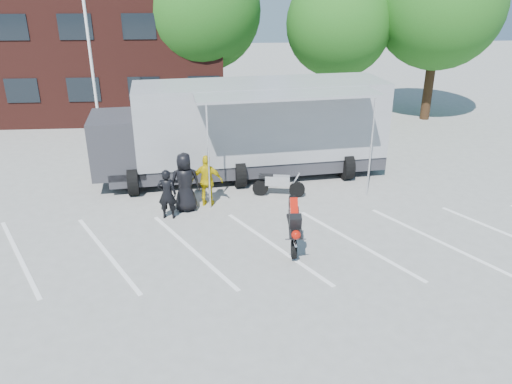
{
  "coord_description": "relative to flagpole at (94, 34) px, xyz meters",
  "views": [
    {
      "loc": [
        -1.33,
        -11.55,
        7.14
      ],
      "look_at": [
        -0.28,
        1.99,
        1.3
      ],
      "focal_mm": 35.0,
      "sensor_mm": 36.0,
      "label": 1
    }
  ],
  "objects": [
    {
      "name": "spectator_leather_c",
      "position": [
        3.66,
        -5.97,
        -4.16
      ],
      "size": [
        1.01,
        0.87,
        1.79
      ],
      "primitive_type": "imported",
      "rotation": [
        0.0,
        0.0,
        3.39
      ],
      "color": "black",
      "rests_on": "ground"
    },
    {
      "name": "stunt_bike_rider",
      "position": [
        6.9,
        -9.16,
        -5.05
      ],
      "size": [
        0.79,
        1.55,
        1.78
      ],
      "primitive_type": null,
      "rotation": [
        0.0,
        0.0,
        -0.06
      ],
      "color": "black",
      "rests_on": "ground"
    },
    {
      "name": "spectator_leather_a",
      "position": [
        3.77,
        -6.32,
        -4.06
      ],
      "size": [
        1.03,
        0.73,
        1.99
      ],
      "primitive_type": "imported",
      "rotation": [
        0.0,
        0.0,
        3.24
      ],
      "color": "black",
      "rests_on": "ground"
    },
    {
      "name": "flagpole",
      "position": [
        0.0,
        0.0,
        0.0
      ],
      "size": [
        1.61,
        0.12,
        8.0
      ],
      "color": "white",
      "rests_on": "ground"
    },
    {
      "name": "parking_bay_lines",
      "position": [
        6.24,
        -9.0,
        -5.05
      ],
      "size": [
        18.09,
        13.33,
        0.01
      ],
      "primitive_type": "cube",
      "rotation": [
        0.0,
        0.0,
        0.52
      ],
      "color": "white",
      "rests_on": "ground"
    },
    {
      "name": "tree_mid",
      "position": [
        11.24,
        5.0,
        -0.11
      ],
      "size": [
        5.44,
        5.44,
        7.68
      ],
      "color": "#382314",
      "rests_on": "ground"
    },
    {
      "name": "parked_motorcycle",
      "position": [
        6.97,
        -5.42,
        -5.05
      ],
      "size": [
        1.98,
        0.97,
        1.0
      ],
      "primitive_type": null,
      "rotation": [
        0.0,
        0.0,
        1.39
      ],
      "color": "#BABABF",
      "rests_on": "ground"
    },
    {
      "name": "spectator_leather_b",
      "position": [
        3.22,
        -6.86,
        -4.22
      ],
      "size": [
        0.64,
        0.46,
        1.66
      ],
      "primitive_type": "imported",
      "rotation": [
        0.0,
        0.0,
        3.04
      ],
      "color": "black",
      "rests_on": "ground"
    },
    {
      "name": "spectator_hivis",
      "position": [
        4.49,
        -5.99,
        -4.16
      ],
      "size": [
        1.1,
        0.61,
        1.78
      ],
      "primitive_type": "imported",
      "rotation": [
        0.0,
        0.0,
        2.97
      ],
      "color": "#D8BE0B",
      "rests_on": "ground"
    },
    {
      "name": "office_building",
      "position": [
        -3.76,
        8.0,
        -1.55
      ],
      "size": [
        18.0,
        8.0,
        7.0
      ],
      "primitive_type": "cube",
      "color": "#431A15",
      "rests_on": "ground"
    },
    {
      "name": "tree_left",
      "position": [
        4.24,
        6.0,
        0.51
      ],
      "size": [
        6.12,
        6.12,
        8.64
      ],
      "color": "#382314",
      "rests_on": "ground"
    },
    {
      "name": "ground",
      "position": [
        6.24,
        -10.0,
        -5.05
      ],
      "size": [
        100.0,
        100.0,
        0.0
      ],
      "primitive_type": "plane",
      "color": "#979692",
      "rests_on": "ground"
    },
    {
      "name": "transporter_truck",
      "position": [
        6.03,
        -3.28,
        -5.05
      ],
      "size": [
        11.94,
        6.76,
        3.62
      ],
      "primitive_type": null,
      "rotation": [
        0.0,
        0.0,
        0.11
      ],
      "color": "#92949A",
      "rests_on": "ground"
    },
    {
      "name": "tree_right",
      "position": [
        16.24,
        4.5,
        0.82
      ],
      "size": [
        6.46,
        6.46,
        9.12
      ],
      "color": "#382314",
      "rests_on": "ground"
    }
  ]
}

